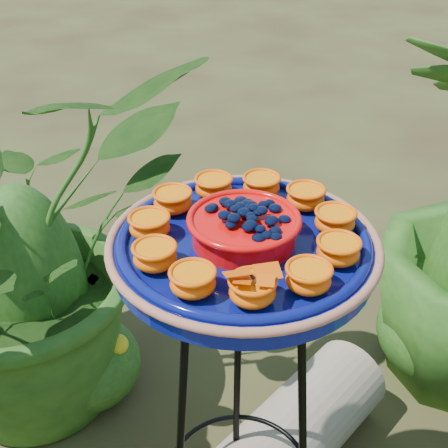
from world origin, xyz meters
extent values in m
torus|color=black|center=(0.07, -0.08, 0.78)|extent=(0.24, 0.24, 0.01)
cylinder|color=black|center=(0.08, 0.05, 0.39)|extent=(0.02, 0.08, 0.78)
cylinder|color=#070F5B|center=(0.07, -0.08, 0.81)|extent=(0.43, 0.43, 0.04)
torus|color=#A45A4A|center=(0.07, -0.08, 0.83)|extent=(0.42, 0.42, 0.01)
torus|color=#070F5B|center=(0.07, -0.08, 0.83)|extent=(0.39, 0.39, 0.02)
cylinder|color=red|center=(0.07, -0.08, 0.85)|extent=(0.17, 0.17, 0.04)
torus|color=red|center=(0.07, -0.08, 0.87)|extent=(0.17, 0.17, 0.01)
ellipsoid|color=black|center=(0.07, -0.08, 0.87)|extent=(0.14, 0.14, 0.03)
ellipsoid|color=orange|center=(0.21, -0.07, 0.84)|extent=(0.06, 0.06, 0.03)
cylinder|color=#FF9705|center=(0.21, -0.07, 0.86)|extent=(0.06, 0.06, 0.01)
ellipsoid|color=orange|center=(0.18, 0.01, 0.84)|extent=(0.06, 0.06, 0.03)
cylinder|color=#FF9705|center=(0.18, 0.01, 0.86)|extent=(0.06, 0.06, 0.01)
ellipsoid|color=orange|center=(0.11, 0.05, 0.84)|extent=(0.06, 0.06, 0.03)
cylinder|color=#FF9705|center=(0.11, 0.05, 0.86)|extent=(0.06, 0.06, 0.01)
ellipsoid|color=orange|center=(0.03, 0.06, 0.84)|extent=(0.06, 0.06, 0.03)
cylinder|color=#FF9705|center=(0.03, 0.06, 0.86)|extent=(0.06, 0.06, 0.01)
ellipsoid|color=orange|center=(-0.04, 0.02, 0.84)|extent=(0.06, 0.06, 0.03)
cylinder|color=#FF9705|center=(-0.04, 0.02, 0.86)|extent=(0.06, 0.06, 0.01)
ellipsoid|color=orange|center=(-0.07, -0.06, 0.84)|extent=(0.06, 0.06, 0.03)
cylinder|color=#FF9705|center=(-0.07, -0.06, 0.86)|extent=(0.06, 0.06, 0.01)
ellipsoid|color=orange|center=(-0.06, -0.14, 0.84)|extent=(0.06, 0.06, 0.03)
cylinder|color=#FF9705|center=(-0.06, -0.14, 0.86)|extent=(0.06, 0.06, 0.01)
ellipsoid|color=orange|center=(-0.01, -0.20, 0.84)|extent=(0.06, 0.06, 0.03)
cylinder|color=#FF9705|center=(-0.01, -0.20, 0.86)|extent=(0.06, 0.06, 0.01)
ellipsoid|color=orange|center=(0.06, -0.23, 0.84)|extent=(0.06, 0.06, 0.03)
cylinder|color=#FF9705|center=(0.06, -0.23, 0.86)|extent=(0.06, 0.06, 0.01)
ellipsoid|color=orange|center=(0.14, -0.21, 0.84)|extent=(0.06, 0.06, 0.03)
cylinder|color=#FF9705|center=(0.14, -0.21, 0.86)|extent=(0.06, 0.06, 0.01)
ellipsoid|color=orange|center=(0.20, -0.15, 0.84)|extent=(0.06, 0.06, 0.03)
cylinder|color=#FF9705|center=(0.20, -0.15, 0.86)|extent=(0.06, 0.06, 0.01)
cylinder|color=black|center=(0.06, -0.23, 0.87)|extent=(0.01, 0.03, 0.00)
cube|color=#FF5605|center=(0.04, -0.22, 0.87)|extent=(0.04, 0.03, 0.01)
cube|color=#FF5605|center=(0.08, -0.22, 0.87)|extent=(0.04, 0.03, 0.01)
cylinder|color=gray|center=(0.20, 0.11, 0.10)|extent=(0.59, 0.58, 0.21)
imported|color=#1C4412|center=(-0.42, 0.47, 0.48)|extent=(1.14, 1.13, 0.96)
camera|label=1|loc=(-0.03, -0.86, 1.36)|focal=50.00mm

